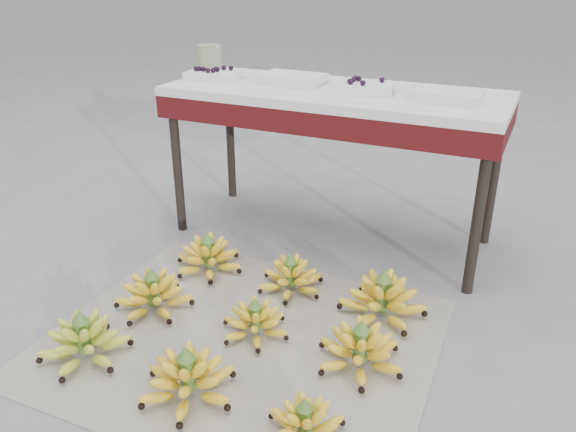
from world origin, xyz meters
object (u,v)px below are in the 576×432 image
at_px(bunch_mid_right, 360,350).
at_px(bunch_back_center, 291,278).
at_px(vendor_table, 334,107).
at_px(glass_jar, 210,61).
at_px(bunch_front_left, 84,341).
at_px(tray_left, 291,79).
at_px(tray_far_right, 446,96).
at_px(bunch_mid_center, 255,322).
at_px(bunch_front_center, 188,379).
at_px(bunch_back_right, 382,300).
at_px(bunch_back_left, 208,257).
at_px(newspaper_mat, 243,339).
at_px(bunch_mid_left, 153,295).
at_px(tray_far_left, 214,75).
at_px(bunch_front_right, 304,426).
at_px(tray_right, 364,88).

relative_size(bunch_mid_right, bunch_back_center, 1.13).
xyz_separation_m(vendor_table, glass_jar, (-0.63, 0.03, 0.15)).
bearing_deg(bunch_back_center, bunch_front_left, -142.45).
distance_m(tray_left, tray_far_right, 0.68).
xyz_separation_m(bunch_mid_center, tray_far_right, (0.41, 0.80, 0.65)).
bearing_deg(bunch_mid_center, tray_far_right, 81.77).
distance_m(bunch_mid_right, tray_far_right, 1.03).
xyz_separation_m(bunch_front_center, bunch_mid_right, (0.41, 0.34, -0.00)).
height_order(bunch_front_left, glass_jar, glass_jar).
bearing_deg(bunch_back_right, bunch_back_left, 172.57).
distance_m(newspaper_mat, tray_far_right, 1.18).
bearing_deg(bunch_mid_left, newspaper_mat, -3.76).
bearing_deg(tray_far_left, bunch_mid_left, -75.08).
bearing_deg(bunch_front_center, bunch_back_center, 108.96).
bearing_deg(tray_left, bunch_back_left, -102.49).
relative_size(newspaper_mat, glass_jar, 8.90).
distance_m(bunch_back_center, tray_far_right, 0.91).
xyz_separation_m(bunch_mid_left, bunch_mid_right, (0.78, 0.02, 0.00)).
distance_m(bunch_back_center, tray_left, 0.87).
xyz_separation_m(bunch_front_center, tray_far_left, (-0.59, 1.15, 0.64)).
relative_size(newspaper_mat, bunch_front_left, 3.46).
bearing_deg(bunch_back_left, bunch_mid_center, -27.41).
relative_size(bunch_front_left, vendor_table, 0.25).
relative_size(bunch_front_right, tray_far_left, 1.15).
relative_size(bunch_mid_center, tray_far_left, 1.16).
bearing_deg(glass_jar, tray_left, -2.36).
distance_m(bunch_mid_right, tray_right, 1.07).
relative_size(tray_far_left, tray_left, 0.91).
bearing_deg(bunch_back_right, bunch_mid_center, -146.64).
xyz_separation_m(bunch_back_left, vendor_table, (0.33, 0.53, 0.54)).
height_order(newspaper_mat, bunch_mid_center, bunch_mid_center).
xyz_separation_m(bunch_front_center, tray_right, (0.11, 1.15, 0.64)).
bearing_deg(bunch_back_right, vendor_table, 120.99).
distance_m(bunch_back_right, tray_far_right, 0.81).
distance_m(bunch_mid_left, bunch_mid_right, 0.78).
height_order(bunch_front_center, bunch_back_right, bunch_back_right).
bearing_deg(tray_right, bunch_mid_right, -70.23).
xyz_separation_m(bunch_back_right, tray_left, (-0.62, 0.55, 0.63)).
bearing_deg(tray_left, bunch_mid_left, -99.41).
height_order(bunch_front_center, tray_right, tray_right).
xyz_separation_m(bunch_back_left, tray_left, (0.12, 0.54, 0.64)).
xyz_separation_m(bunch_mid_right, bunch_back_center, (-0.38, 0.32, -0.00)).
relative_size(bunch_front_right, tray_far_right, 1.09).
bearing_deg(tray_far_left, bunch_back_center, -38.52).
bearing_deg(vendor_table, bunch_front_left, -107.86).
height_order(tray_left, tray_right, tray_right).
xyz_separation_m(bunch_mid_left, bunch_back_right, (0.76, 0.31, 0.01)).
xyz_separation_m(tray_far_left, glass_jar, (-0.06, 0.07, 0.05)).
xyz_separation_m(tray_left, glass_jar, (-0.42, 0.02, 0.05)).
xyz_separation_m(bunch_front_right, bunch_back_left, (-0.72, 0.66, 0.01)).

